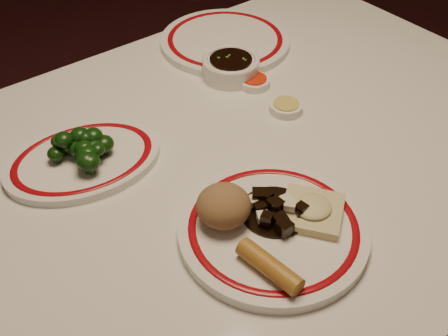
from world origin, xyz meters
The scene contains 12 objects.
dining_table centered at (0.00, 0.00, 0.66)m, with size 1.20×0.90×0.75m.
main_plate centered at (-0.11, -0.18, 0.76)m, with size 0.36×0.36×0.02m.
rice_mound centered at (-0.16, -0.13, 0.80)m, with size 0.08×0.08×0.06m, color #8E6643.
spring_roll centered at (-0.18, -0.24, 0.78)m, with size 0.03×0.03×0.10m, color #A87429.
fried_wonton centered at (-0.05, -0.20, 0.78)m, with size 0.13×0.13×0.03m.
stirfry_heap centered at (-0.10, -0.17, 0.78)m, with size 0.11×0.11×0.03m.
broccoli_plate centered at (-0.26, 0.14, 0.76)m, with size 0.30×0.27×0.02m.
broccoli_pile centered at (-0.26, 0.13, 0.79)m, with size 0.11×0.11×0.05m.
soy_bowl centered at (0.11, 0.20, 0.77)m, with size 0.12×0.12×0.04m.
sweet_sour_dish centered at (0.12, 0.14, 0.76)m, with size 0.06×0.06×0.02m.
mustard_dish centered at (0.12, 0.04, 0.76)m, with size 0.06×0.06×0.02m.
far_plate centered at (0.18, 0.31, 0.76)m, with size 0.31×0.31×0.02m.
Camera 1 is at (-0.52, -0.58, 1.39)m, focal length 45.00 mm.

